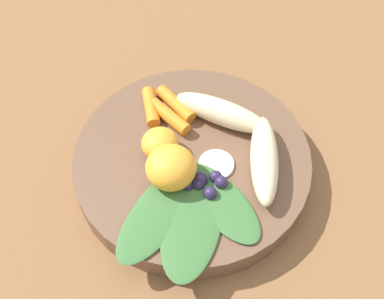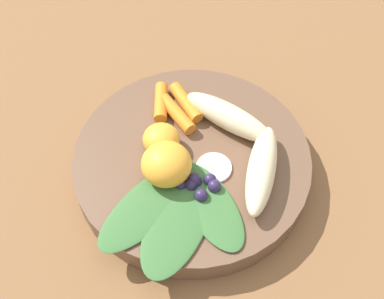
% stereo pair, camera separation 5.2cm
% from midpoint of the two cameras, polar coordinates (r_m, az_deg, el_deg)
% --- Properties ---
extents(ground_plane, '(2.40, 2.40, 0.00)m').
position_cam_midpoint_polar(ground_plane, '(0.56, -2.68, -2.66)').
color(ground_plane, brown).
extents(bowl, '(0.26, 0.26, 0.03)m').
position_cam_midpoint_polar(bowl, '(0.54, -2.75, -1.76)').
color(bowl, brown).
rests_on(bowl, ground_plane).
extents(banana_peeled_left, '(0.11, 0.08, 0.03)m').
position_cam_midpoint_polar(banana_peeled_left, '(0.55, 0.82, 4.23)').
color(banana_peeled_left, beige).
rests_on(banana_peeled_left, bowl).
extents(banana_peeled_right, '(0.11, 0.10, 0.03)m').
position_cam_midpoint_polar(banana_peeled_right, '(0.51, 5.71, -1.37)').
color(banana_peeled_right, beige).
rests_on(banana_peeled_right, bowl).
extents(orange_segment_near, '(0.05, 0.05, 0.04)m').
position_cam_midpoint_polar(orange_segment_near, '(0.50, -5.50, -2.35)').
color(orange_segment_near, '#F4A833').
rests_on(orange_segment_near, bowl).
extents(orange_segment_far, '(0.04, 0.04, 0.03)m').
position_cam_midpoint_polar(orange_segment_far, '(0.52, -6.68, 0.50)').
color(orange_segment_far, '#F4A833').
rests_on(orange_segment_far, bowl).
extents(carrot_front, '(0.06, 0.02, 0.02)m').
position_cam_midpoint_polar(carrot_front, '(0.57, -4.59, 5.25)').
color(carrot_front, orange).
rests_on(carrot_front, bowl).
extents(carrot_mid_left, '(0.06, 0.02, 0.02)m').
position_cam_midpoint_polar(carrot_mid_left, '(0.56, -5.42, 3.75)').
color(carrot_mid_left, orange).
rests_on(carrot_mid_left, bowl).
extents(carrot_mid_right, '(0.05, 0.04, 0.02)m').
position_cam_midpoint_polar(carrot_mid_right, '(0.57, -7.57, 4.85)').
color(carrot_mid_right, orange).
rests_on(carrot_mid_right, bowl).
extents(blueberry_pile, '(0.04, 0.05, 0.01)m').
position_cam_midpoint_polar(blueberry_pile, '(0.50, -1.21, -4.10)').
color(blueberry_pile, '#2D234C').
rests_on(blueberry_pile, bowl).
extents(coconut_shred_patch, '(0.04, 0.04, 0.00)m').
position_cam_midpoint_polar(coconut_shred_patch, '(0.52, 0.04, -1.98)').
color(coconut_shred_patch, white).
rests_on(coconut_shred_patch, bowl).
extents(kale_leaf_left, '(0.10, 0.15, 0.01)m').
position_cam_midpoint_polar(kale_leaf_left, '(0.49, -6.73, -7.28)').
color(kale_leaf_left, '#3D7038').
rests_on(kale_leaf_left, bowl).
extents(kale_leaf_right, '(0.13, 0.14, 0.01)m').
position_cam_midpoint_polar(kale_leaf_right, '(0.49, -3.02, -8.63)').
color(kale_leaf_right, '#3D7038').
rests_on(kale_leaf_right, bowl).
extents(kale_leaf_rear, '(0.11, 0.05, 0.01)m').
position_cam_midpoint_polar(kale_leaf_rear, '(0.50, 0.36, -6.42)').
color(kale_leaf_rear, '#3D7038').
rests_on(kale_leaf_rear, bowl).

